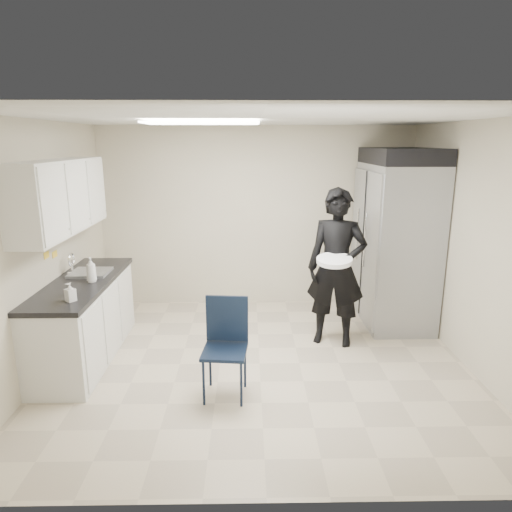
{
  "coord_description": "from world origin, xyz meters",
  "views": [
    {
      "loc": [
        -0.12,
        -4.59,
        2.39
      ],
      "look_at": [
        -0.04,
        0.2,
        1.18
      ],
      "focal_mm": 32.0,
      "sensor_mm": 36.0,
      "label": 1
    }
  ],
  "objects_px": {
    "lower_counter": "(85,321)",
    "folding_chair": "(225,352)",
    "commercial_fridge": "(395,245)",
    "man_tuxedo": "(336,268)"
  },
  "relations": [
    {
      "from": "lower_counter",
      "to": "folding_chair",
      "type": "xyz_separation_m",
      "value": [
        1.6,
        -0.84,
        0.03
      ]
    },
    {
      "from": "lower_counter",
      "to": "commercial_fridge",
      "type": "bearing_deg",
      "value": 15.88
    },
    {
      "from": "commercial_fridge",
      "to": "man_tuxedo",
      "type": "distance_m",
      "value": 1.17
    },
    {
      "from": "lower_counter",
      "to": "man_tuxedo",
      "type": "height_order",
      "value": "man_tuxedo"
    },
    {
      "from": "commercial_fridge",
      "to": "folding_chair",
      "type": "relative_size",
      "value": 2.28
    },
    {
      "from": "lower_counter",
      "to": "commercial_fridge",
      "type": "relative_size",
      "value": 0.9
    },
    {
      "from": "commercial_fridge",
      "to": "folding_chair",
      "type": "height_order",
      "value": "commercial_fridge"
    },
    {
      "from": "man_tuxedo",
      "to": "folding_chair",
      "type": "bearing_deg",
      "value": -119.4
    },
    {
      "from": "lower_counter",
      "to": "commercial_fridge",
      "type": "distance_m",
      "value": 3.98
    },
    {
      "from": "commercial_fridge",
      "to": "man_tuxedo",
      "type": "bearing_deg",
      "value": -141.61
    }
  ]
}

